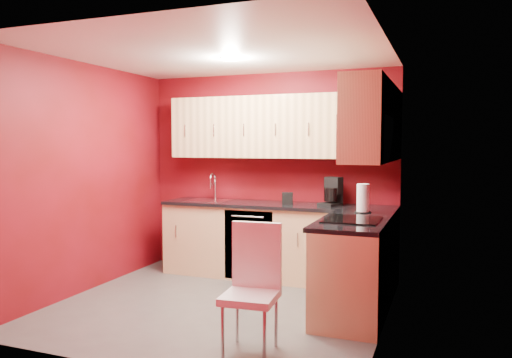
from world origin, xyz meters
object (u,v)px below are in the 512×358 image
Objects in this scene: napkin_holder at (288,198)px; paper_towel at (363,198)px; microwave at (366,139)px; sink at (209,198)px; coffee_maker at (330,191)px; dining_chair at (250,290)px.

paper_towel reaches higher than napkin_holder.
microwave reaches higher than sink.
paper_towel is (0.45, -0.46, -0.02)m from coffee_maker.
coffee_maker is at bearing 134.24° from paper_towel.
sink is at bearing 154.40° from microwave.
microwave is 1.76m from dining_chair.
sink reaches higher than paper_towel.
sink reaches higher than coffee_maker.
dining_chair is at bearing -121.69° from microwave.
microwave is at bearing -25.60° from sink.
napkin_holder is at bearing -0.96° from sink.
coffee_maker is 2.41× the size of napkin_holder.
coffee_maker reaches higher than paper_towel.
paper_towel is 0.30× the size of dining_chair.
microwave is 1.30m from coffee_maker.
sink is at bearing -155.77° from coffee_maker.
sink reaches higher than dining_chair.
napkin_holder is at bearing -152.55° from coffee_maker.
microwave is at bearing 53.81° from dining_chair.
coffee_maker is 0.51m from napkin_holder.
coffee_maker is (1.54, 0.02, 0.13)m from sink.
sink is at bearing 179.04° from napkin_holder.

